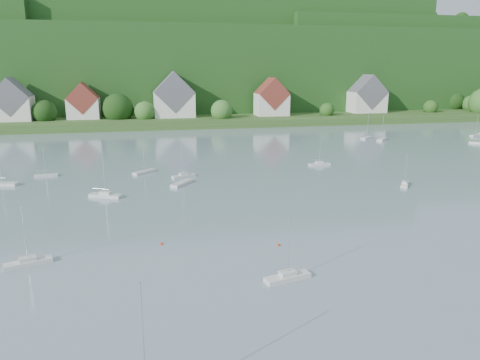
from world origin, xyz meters
name	(u,v)px	position (x,y,z in m)	size (l,w,h in m)	color
far_shore_strip	(161,118)	(0.00, 200.00, 1.50)	(600.00, 60.00, 3.00)	#2D4B1C
forested_ridge	(155,66)	(0.39, 268.57, 22.89)	(620.00, 181.22, 69.89)	#184014
village_building_0	(12,103)	(-55.00, 187.00, 9.51)	(14.00, 10.40, 16.00)	silver
village_building_1	(83,104)	(-30.00, 189.00, 8.75)	(12.00, 9.36, 14.00)	silver
village_building_2	(174,99)	(5.00, 188.00, 10.27)	(16.00, 11.44, 18.00)	silver
village_building_3	(272,100)	(45.00, 186.00, 9.43)	(13.00, 10.40, 15.50)	silver
village_building_4	(367,97)	(90.00, 190.00, 9.59)	(15.00, 10.40, 16.50)	silver
near_sailboat_3	(287,276)	(7.41, 45.31, 0.41)	(5.47, 2.68, 7.12)	silver
near_sailboat_6	(28,262)	(-21.31, 55.25, 0.41)	(5.48, 3.10, 7.14)	silver
mooring_buoy_2	(278,246)	(9.27, 54.97, 0.00)	(0.40, 0.40, 0.40)	#EB3A0E
mooring_buoy_3	(161,244)	(-5.70, 58.55, 0.00)	(0.40, 0.40, 0.40)	#EB3A0E
far_sailboat_cluster	(219,156)	(11.32, 115.58, 0.37)	(200.07, 75.56, 8.71)	silver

